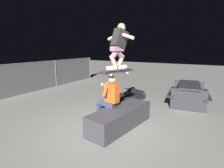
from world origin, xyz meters
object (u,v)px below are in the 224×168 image
object	(u,v)px
ledge_box_main	(120,118)
person_sitting_on_ledge	(109,97)
skateboard	(117,72)
picnic_table_back	(189,91)
skater_airborne	(119,44)
kicker_ramp	(127,98)

from	to	relation	value
ledge_box_main	person_sitting_on_ledge	distance (m)	0.63
skateboard	picnic_table_back	world-z (taller)	skateboard
skateboard	skater_airborne	world-z (taller)	skater_airborne
ledge_box_main	kicker_ramp	xyz separation A→B (m)	(2.40, 0.91, -0.19)
skateboard	kicker_ramp	size ratio (longest dim) A/B	0.73
ledge_box_main	person_sitting_on_ledge	size ratio (longest dim) A/B	1.49
skater_airborne	picnic_table_back	distance (m)	3.49
ledge_box_main	picnic_table_back	xyz separation A→B (m)	(2.93, -1.27, 0.24)
skateboard	ledge_box_main	bearing A→B (deg)	-125.50
person_sitting_on_ledge	picnic_table_back	world-z (taller)	person_sitting_on_ledge
ledge_box_main	person_sitting_on_ledge	bearing A→B (deg)	82.77
person_sitting_on_ledge	kicker_ramp	bearing A→B (deg)	12.76
ledge_box_main	kicker_ramp	distance (m)	2.57
skateboard	picnic_table_back	distance (m)	3.28
skater_airborne	kicker_ramp	xyz separation A→B (m)	(2.22, 0.75, -2.04)
skater_airborne	kicker_ramp	size ratio (longest dim) A/B	0.79
ledge_box_main	skater_airborne	xyz separation A→B (m)	(0.18, 0.15, 1.86)
picnic_table_back	skateboard	bearing A→B (deg)	152.85
ledge_box_main	skateboard	world-z (taller)	skateboard
skateboard	picnic_table_back	bearing A→B (deg)	-27.15
ledge_box_main	picnic_table_back	world-z (taller)	picnic_table_back
skateboard	skater_airborne	bearing A→B (deg)	-18.68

